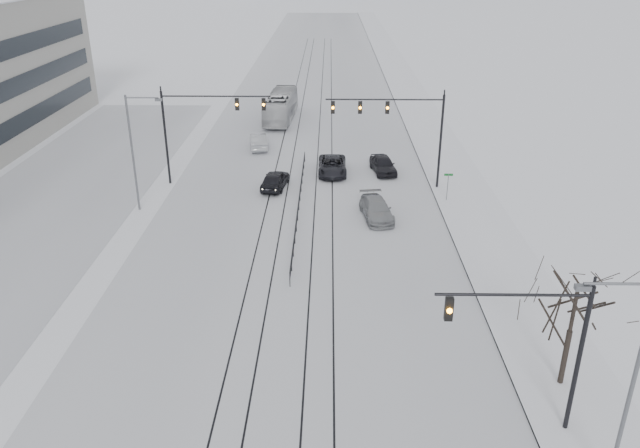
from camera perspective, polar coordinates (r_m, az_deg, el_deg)
The scene contains 19 objects.
road at distance 77.16m, azimuth -0.89°, elevation 9.90°, with size 22.00×260.00×0.02m, color silver.
sidewalk_east at distance 77.91m, azimuth 9.23°, elevation 9.79°, with size 5.00×260.00×0.16m, color silver.
curb at distance 77.61m, azimuth 7.41°, elevation 9.83°, with size 0.10×260.00×0.12m, color gray.
parking_strip at distance 57.71m, azimuth -21.97°, elevation 3.21°, with size 14.00×60.00×0.03m, color silver.
tram_rails at distance 57.97m, azimuth -1.47°, elevation 5.09°, with size 5.30×180.00×0.01m.
traffic_mast_near at distance 26.59m, azimuth 19.62°, elevation -9.94°, with size 6.10×0.37×7.00m.
traffic_mast_ne at distance 51.80m, azimuth 7.41°, elevation 9.23°, with size 9.60×0.37×8.00m.
traffic_mast_nw at distance 53.59m, azimuth -10.97°, elevation 9.28°, with size 9.10×0.37×8.00m.
street_light_east at distance 24.68m, azimuth 26.23°, elevation -12.23°, with size 2.73×0.25×9.00m.
street_light_west at distance 49.01m, azimuth -16.52°, elevation 6.91°, with size 2.73×0.25×9.00m.
bare_tree at distance 29.83m, azimuth 22.32°, elevation -6.64°, with size 4.40×4.40×6.10m.
median_fence at distance 48.44m, azimuth -1.93°, elevation 1.83°, with size 0.06×24.00×1.00m.
street_sign at distance 50.75m, azimuth 11.61°, elevation 3.70°, with size 0.70×0.06×2.40m.
sedan_sb_inner at distance 52.99m, azimuth -4.14°, elevation 4.05°, with size 1.82×4.52×1.54m, color black.
sedan_sb_outer at distance 64.10m, azimuth -5.66°, elevation 7.55°, with size 1.63×4.68×1.54m, color #A6A9AE.
sedan_nb_front at distance 56.42m, azimuth 1.14°, elevation 5.34°, with size 2.48×5.38×1.49m, color black.
sedan_nb_right at distance 47.12m, azimuth 5.18°, elevation 1.34°, with size 2.02×4.97×1.44m, color gray.
sedan_nb_far at distance 56.96m, azimuth 5.79°, elevation 5.42°, with size 1.82×4.52×1.54m, color black.
box_truck at distance 74.77m, azimuth -3.60°, elevation 10.67°, with size 2.73×11.68×3.25m, color #B4B6B9.
Camera 1 is at (2.31, -14.80, 18.78)m, focal length 35.00 mm.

